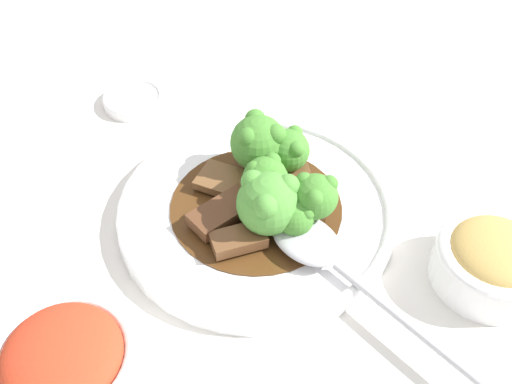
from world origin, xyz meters
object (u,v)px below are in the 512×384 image
object	(u,v)px
sauce_dish	(134,99)
beef_strip_2	(234,184)
broccoli_floret_5	(288,149)
side_bowl_kimchi	(67,367)
serving_spoon	(319,249)
beef_strip_0	(223,212)
main_plate	(256,210)
broccoli_floret_3	(295,217)
broccoli_floret_2	(265,178)
beef_strip_3	(239,240)
broccoli_floret_1	(268,202)
beef_strip_1	(301,193)
broccoli_floret_0	(258,142)
broccoli_floret_4	(315,196)
side_bowl_appetizer	(493,260)

from	to	relation	value
sauce_dish	beef_strip_2	bearing A→B (deg)	-152.24
broccoli_floret_5	side_bowl_kimchi	size ratio (longest dim) A/B	0.43
serving_spoon	beef_strip_0	bearing A→B (deg)	52.81
main_plate	broccoli_floret_3	size ratio (longest dim) A/B	6.85
main_plate	broccoli_floret_2	size ratio (longest dim) A/B	5.70
beef_strip_0	beef_strip_2	world-z (taller)	beef_strip_0
broccoli_floret_2	beef_strip_3	bearing A→B (deg)	146.94
beef_strip_0	broccoli_floret_2	size ratio (longest dim) A/B	1.49
beef_strip_2	broccoli_floret_3	size ratio (longest dim) A/B	2.09
broccoli_floret_1	broccoli_floret_2	world-z (taller)	broccoli_floret_1
main_plate	beef_strip_1	size ratio (longest dim) A/B	3.66
broccoli_floret_2	serving_spoon	size ratio (longest dim) A/B	0.22
beef_strip_3	beef_strip_0	bearing A→B (deg)	15.62
broccoli_floret_0	broccoli_floret_4	size ratio (longest dim) A/B	1.12
main_plate	broccoli_floret_2	xyz separation A→B (m)	(0.01, -0.01, 0.03)
broccoli_floret_4	side_bowl_kimchi	world-z (taller)	broccoli_floret_4
side_bowl_kimchi	sauce_dish	distance (m)	0.35
broccoli_floret_3	broccoli_floret_5	bearing A→B (deg)	-7.77
broccoli_floret_0	broccoli_floret_3	distance (m)	0.09
broccoli_floret_0	serving_spoon	size ratio (longest dim) A/B	0.29
side_bowl_appetizer	sauce_dish	xyz separation A→B (m)	(0.30, 0.29, -0.02)
serving_spoon	broccoli_floret_0	bearing A→B (deg)	15.12
beef_strip_1	broccoli_floret_0	world-z (taller)	broccoli_floret_0
broccoli_floret_5	side_bowl_appetizer	size ratio (longest dim) A/B	0.48
beef_strip_0	broccoli_floret_4	distance (m)	0.09
beef_strip_2	broccoli_floret_3	bearing A→B (deg)	-146.82
beef_strip_2	broccoli_floret_5	size ratio (longest dim) A/B	1.68
broccoli_floret_0	broccoli_floret_4	xyz separation A→B (m)	(-0.08, -0.04, -0.00)
broccoli_floret_4	broccoli_floret_5	xyz separation A→B (m)	(0.07, 0.01, -0.01)
beef_strip_2	serving_spoon	xyz separation A→B (m)	(-0.09, -0.06, 0.00)
side_bowl_kimchi	sauce_dish	world-z (taller)	side_bowl_kimchi
broccoli_floret_1	sauce_dish	size ratio (longest dim) A/B	0.81
beef_strip_3	broccoli_floret_5	size ratio (longest dim) A/B	1.07
broccoli_floret_3	sauce_dish	distance (m)	0.27
broccoli_floret_3	broccoli_floret_5	world-z (taller)	broccoli_floret_5
broccoli_floret_1	side_bowl_appetizer	xyz separation A→B (m)	(-0.08, -0.18, -0.02)
broccoli_floret_4	side_bowl_appetizer	size ratio (longest dim) A/B	0.54
beef_strip_1	beef_strip_2	distance (m)	0.06
main_plate	side_bowl_kimchi	xyz separation A→B (m)	(-0.14, 0.16, 0.02)
beef_strip_0	broccoli_floret_1	world-z (taller)	broccoli_floret_1
broccoli_floret_4	broccoli_floret_5	size ratio (longest dim) A/B	1.12
broccoli_floret_1	side_bowl_kimchi	bearing A→B (deg)	124.61
beef_strip_0	beef_strip_2	bearing A→B (deg)	-23.80
beef_strip_2	side_bowl_appetizer	size ratio (longest dim) A/B	0.81
side_bowl_kimchi	broccoli_floret_4	bearing A→B (deg)	-61.40
beef_strip_3	broccoli_floret_3	bearing A→B (deg)	-86.27
main_plate	side_bowl_kimchi	world-z (taller)	side_bowl_kimchi
beef_strip_0	beef_strip_1	distance (m)	0.08
beef_strip_0	broccoli_floret_5	world-z (taller)	broccoli_floret_5
beef_strip_1	broccoli_floret_4	bearing A→B (deg)	-174.62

